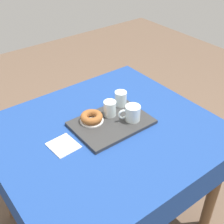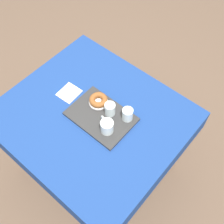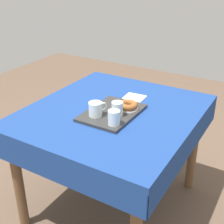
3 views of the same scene
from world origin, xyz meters
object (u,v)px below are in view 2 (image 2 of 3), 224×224
paper_napkin (69,93)px  water_glass_far (110,109)px  tea_mug_left (107,127)px  dining_table (93,123)px  donut_plate_left (99,102)px  serving_tray (101,116)px  water_glass_near (127,115)px  sugar_donut_left (98,100)px

paper_napkin → water_glass_far: bearing=8.7°
tea_mug_left → paper_napkin: tea_mug_left is taller
tea_mug_left → paper_napkin: size_ratio=0.86×
dining_table → donut_plate_left: bearing=106.7°
dining_table → serving_tray: 0.12m
tea_mug_left → donut_plate_left: size_ratio=0.93×
dining_table → tea_mug_left: (0.15, -0.03, 0.16)m
dining_table → water_glass_near: bearing=31.9°
water_glass_near → sugar_donut_left: 0.22m
dining_table → sugar_donut_left: 0.17m
paper_napkin → tea_mug_left: bearing=-8.5°
water_glass_far → tea_mug_left: bearing=-57.6°
water_glass_far → paper_napkin: water_glass_far is taller
tea_mug_left → sugar_donut_left: tea_mug_left is taller
serving_tray → water_glass_near: (0.14, 0.09, 0.05)m
tea_mug_left → water_glass_near: (0.04, 0.15, -0.00)m
serving_tray → donut_plate_left: 0.11m
water_glass_near → serving_tray: bearing=-145.7°
water_glass_far → dining_table: bearing=-136.8°
sugar_donut_left → donut_plate_left: bearing=0.0°
donut_plate_left → water_glass_near: bearing=7.0°
tea_mug_left → sugar_donut_left: bearing=145.8°
water_glass_near → donut_plate_left: (-0.22, -0.03, -0.04)m
dining_table → water_glass_near: 0.27m
serving_tray → water_glass_far: bearing=60.9°
dining_table → paper_napkin: 0.26m
dining_table → paper_napkin: paper_napkin is taller
water_glass_near → donut_plate_left: bearing=-173.0°
water_glass_near → paper_napkin: size_ratio=0.63×
dining_table → water_glass_near: (0.19, 0.12, 0.16)m
dining_table → water_glass_far: size_ratio=13.29×
serving_tray → tea_mug_left: (0.10, -0.05, 0.05)m
dining_table → water_glass_far: bearing=43.2°
dining_table → donut_plate_left: (-0.03, 0.09, 0.12)m
tea_mug_left → sugar_donut_left: size_ratio=0.98×
dining_table → paper_napkin: bearing=173.1°
dining_table → donut_plate_left: size_ratio=9.02×
donut_plate_left → paper_napkin: (-0.21, -0.06, -0.02)m
serving_tray → water_glass_near: water_glass_near is taller
dining_table → serving_tray: serving_tray is taller
water_glass_near → water_glass_far: 0.11m
dining_table → serving_tray: bearing=25.0°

